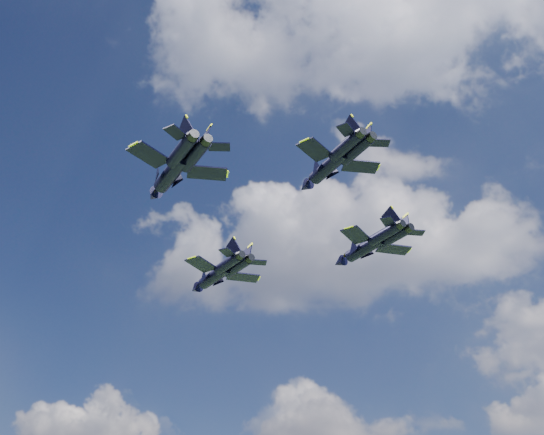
{
  "coord_description": "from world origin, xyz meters",
  "views": [
    {
      "loc": [
        27.54,
        -80.98,
        15.2
      ],
      "look_at": [
        4.97,
        -0.9,
        64.55
      ],
      "focal_mm": 45.0,
      "sensor_mm": 36.0,
      "label": 1
    }
  ],
  "objects_px": {
    "jet_left": "(170,174)",
    "jet_right": "(363,249)",
    "jet_slot": "(327,168)",
    "jet_lead": "(213,277)"
  },
  "relations": [
    {
      "from": "jet_lead",
      "to": "jet_left",
      "type": "relative_size",
      "value": 1.04
    },
    {
      "from": "jet_right",
      "to": "jet_slot",
      "type": "bearing_deg",
      "value": -144.47
    },
    {
      "from": "jet_left",
      "to": "jet_right",
      "type": "xyz_separation_m",
      "value": [
        21.12,
        25.93,
        -0.73
      ]
    },
    {
      "from": "jet_left",
      "to": "jet_right",
      "type": "relative_size",
      "value": 0.99
    },
    {
      "from": "jet_lead",
      "to": "jet_left",
      "type": "bearing_deg",
      "value": -134.22
    },
    {
      "from": "jet_lead",
      "to": "jet_right",
      "type": "relative_size",
      "value": 1.02
    },
    {
      "from": "jet_left",
      "to": "jet_slot",
      "type": "height_order",
      "value": "jet_slot"
    },
    {
      "from": "jet_lead",
      "to": "jet_right",
      "type": "bearing_deg",
      "value": -53.47
    },
    {
      "from": "jet_right",
      "to": "jet_slot",
      "type": "relative_size",
      "value": 1.13
    },
    {
      "from": "jet_lead",
      "to": "jet_slot",
      "type": "xyz_separation_m",
      "value": [
        23.49,
        -21.98,
        2.39
      ]
    }
  ]
}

